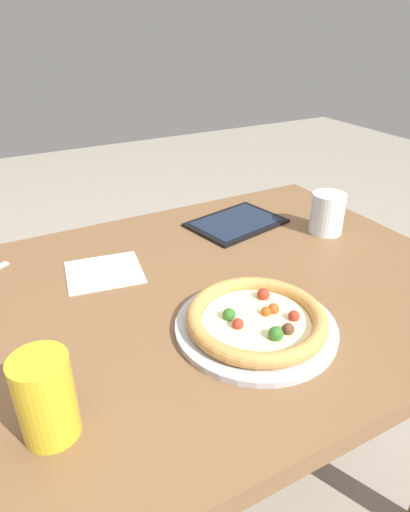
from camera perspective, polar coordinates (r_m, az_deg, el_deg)
ground_plane at (r=1.48m, az=0.54°, el=-29.17°), size 8.00×8.00×0.00m
dining_table at (r=1.00m, az=0.71°, el=-9.80°), size 1.10×0.83×0.75m
pizza_near at (r=0.81m, az=6.73°, el=-8.20°), size 0.29×0.29×0.04m
drink_cup_colored at (r=0.64m, az=-19.71°, el=-16.67°), size 0.08×0.08×0.13m
water_cup_clear at (r=1.18m, az=15.37°, el=5.36°), size 0.09×0.09×0.10m
paper_napkin at (r=1.00m, az=-12.77°, el=-2.01°), size 0.18×0.17×0.00m
tablet at (r=1.20m, az=4.01°, el=4.26°), size 0.27×0.22×0.01m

